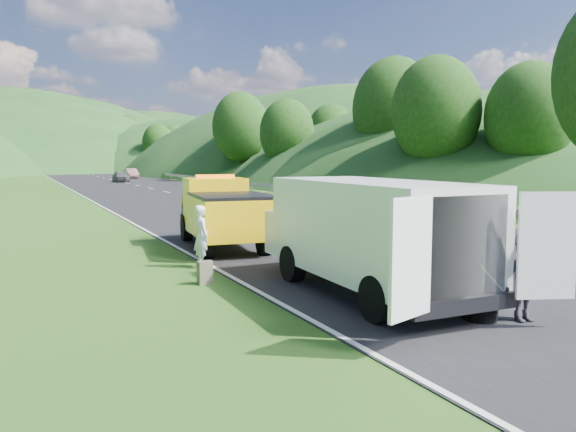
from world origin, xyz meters
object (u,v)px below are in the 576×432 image
tow_truck (222,212)px  worker (524,322)px  suitcase (205,273)px  woman (202,267)px  white_van (368,230)px  passing_suv (361,225)px  spare_tire (480,320)px  child (311,269)px

tow_truck → worker: bearing=-71.3°
suitcase → woman: bearing=74.4°
suitcase → tow_truck: bearing=66.3°
white_van → woman: white_van is taller
white_van → passing_suv: 12.40m
woman → spare_tire: 7.59m
tow_truck → woman: tow_truck is taller
woman → child: 2.93m
worker → tow_truck: bearing=108.0°
white_van → spare_tire: size_ratio=11.47×
child → worker: (1.11, -5.90, 0.00)m
child → suitcase: suitcase is taller
suitcase → passing_suv: bearing=39.6°
tow_truck → spare_tire: (1.41, -9.89, -1.15)m
worker → suitcase: 6.85m
spare_tire → passing_suv: bearing=65.0°
woman → passing_suv: bearing=-58.4°
passing_suv → white_van: bearing=-128.9°
white_van → child: white_van is taller
child → spare_tire: (0.50, -5.46, 0.00)m
tow_truck → white_van: white_van is taller
worker → woman: bearing=122.9°
child → spare_tire: 5.48m
child → passing_suv: (6.51, 7.45, 0.00)m
worker → suitcase: bearing=134.4°
suitcase → spare_tire: 6.13m
child → passing_suv: passing_suv is taller
suitcase → spare_tire: size_ratio=0.89×
worker → spare_tire: 0.76m
white_van → spare_tire: white_van is taller
suitcase → child: bearing=8.7°
tow_truck → woman: 3.52m
child → passing_suv: size_ratio=0.21×
suitcase → passing_suv: 12.43m
worker → passing_suv: size_ratio=0.33×
worker → passing_suv: bearing=74.9°
child → spare_tire: size_ratio=1.70×
spare_tire → passing_suv: (6.01, 12.91, 0.00)m
white_van → spare_tire: (0.70, -2.57, -1.38)m
worker → suitcase: worker is taller
spare_tire → passing_suv: passing_suv is taller
child → spare_tire: child is taller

